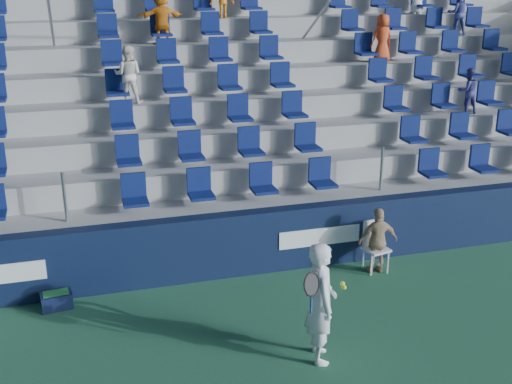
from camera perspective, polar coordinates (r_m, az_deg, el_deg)
ground at (r=9.45m, az=3.68°, el=-15.42°), size 70.00×70.00×0.00m
sponsor_wall at (r=11.79m, az=-1.40°, el=-4.60°), size 24.00×0.32×1.20m
grandstand at (r=16.09m, az=-6.13°, el=7.59°), size 24.00×8.17×6.63m
tennis_player at (r=9.23m, az=5.81°, el=-9.73°), size 0.69×0.73×1.82m
line_judge_chair at (r=12.19m, az=10.46°, el=-4.39°), size 0.50×0.51×0.95m
line_judge at (r=12.04m, az=10.79°, el=-4.27°), size 0.77×0.39×1.26m
ball_bin at (r=11.33m, az=-17.31°, el=-9.12°), size 0.54×0.39×0.28m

